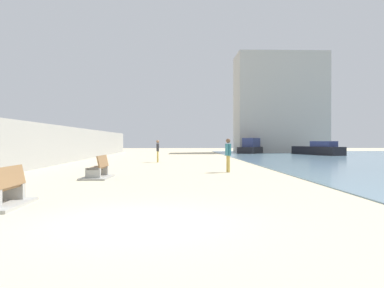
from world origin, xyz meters
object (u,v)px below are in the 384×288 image
bench_far (98,173)px  boat_nearest (318,149)px  person_walking (158,149)px  boat_outer (254,148)px  person_standing (228,153)px  bench_near (2,197)px

bench_far → boat_nearest: (19.19, 26.91, 0.39)m
person_walking → boat_outer: (11.29, 21.35, -0.23)m
person_standing → boat_outer: 31.54m
bench_near → boat_nearest: size_ratio=0.27×
person_standing → bench_near: bearing=-123.9°
bench_far → bench_near: bearing=-97.0°
boat_outer → boat_nearest: bearing=-48.4°
bench_far → person_walking: size_ratio=1.30×
bench_far → person_walking: 12.48m
bench_far → boat_outer: 36.17m
boat_nearest → person_walking: bearing=-139.8°
bench_far → person_standing: 6.69m
boat_outer → boat_nearest: size_ratio=1.03×
bench_near → person_walking: (2.79, 19.49, 0.72)m
person_walking → person_standing: bearing=-66.7°
bench_far → person_walking: bearing=81.2°
bench_near → person_walking: person_walking is taller
person_standing → boat_outer: size_ratio=0.21×
person_standing → boat_nearest: bearing=61.0°
bench_far → boat_nearest: size_ratio=0.28×
boat_nearest → person_standing: bearing=-119.0°
bench_far → boat_outer: boat_outer is taller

